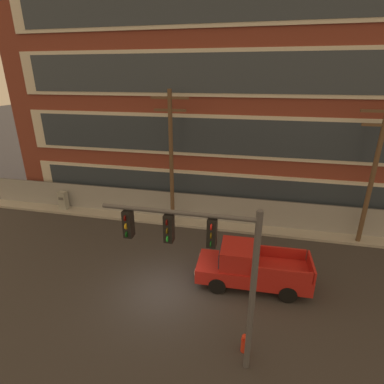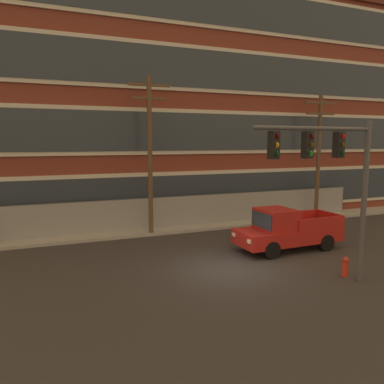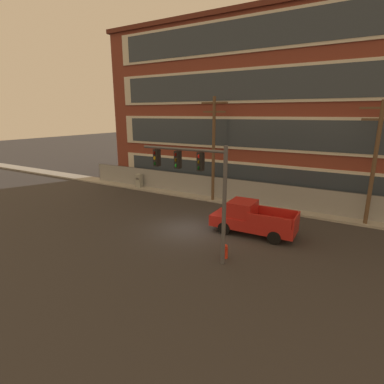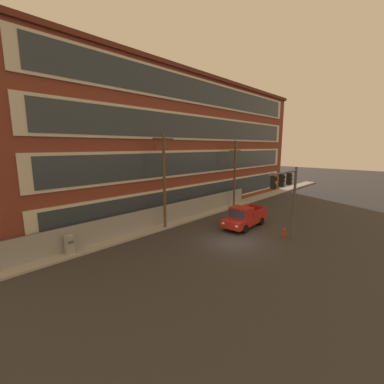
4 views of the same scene
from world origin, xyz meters
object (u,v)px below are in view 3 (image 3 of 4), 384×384
(electrical_cabinet, at_px, (139,181))
(fire_hydrant, at_px, (226,251))
(traffic_signal_mast, at_px, (197,177))
(utility_pole_midblock, at_px, (375,159))
(pickup_truck_red, at_px, (251,219))
(utility_pole_near_corner, at_px, (214,146))

(electrical_cabinet, height_order, fire_hydrant, electrical_cabinet)
(traffic_signal_mast, xyz_separation_m, fire_hydrant, (1.41, 0.61, -3.96))
(traffic_signal_mast, height_order, electrical_cabinet, traffic_signal_mast)
(utility_pole_midblock, xyz_separation_m, electrical_cabinet, (-20.10, 0.27, -3.84))
(pickup_truck_red, distance_m, electrical_cabinet, 14.92)
(utility_pole_near_corner, bearing_deg, electrical_cabinet, 177.57)
(utility_pole_near_corner, height_order, electrical_cabinet, utility_pole_near_corner)
(utility_pole_midblock, bearing_deg, utility_pole_near_corner, -179.54)
(electrical_cabinet, relative_size, fire_hydrant, 1.93)
(utility_pole_midblock, bearing_deg, fire_hydrant, -124.23)
(pickup_truck_red, height_order, utility_pole_near_corner, utility_pole_near_corner)
(pickup_truck_red, height_order, electrical_cabinet, pickup_truck_red)
(utility_pole_near_corner, xyz_separation_m, electrical_cabinet, (-8.52, 0.36, -4.06))
(traffic_signal_mast, height_order, fire_hydrant, traffic_signal_mast)
(traffic_signal_mast, relative_size, electrical_cabinet, 3.98)
(utility_pole_midblock, bearing_deg, electrical_cabinet, 179.23)
(utility_pole_midblock, bearing_deg, traffic_signal_mast, -128.04)
(electrical_cabinet, bearing_deg, pickup_truck_red, -21.94)
(traffic_signal_mast, bearing_deg, fire_hydrant, 23.29)
(traffic_signal_mast, relative_size, utility_pole_near_corner, 0.68)
(utility_pole_midblock, height_order, fire_hydrant, utility_pole_midblock)
(electrical_cabinet, bearing_deg, traffic_signal_mast, -39.02)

